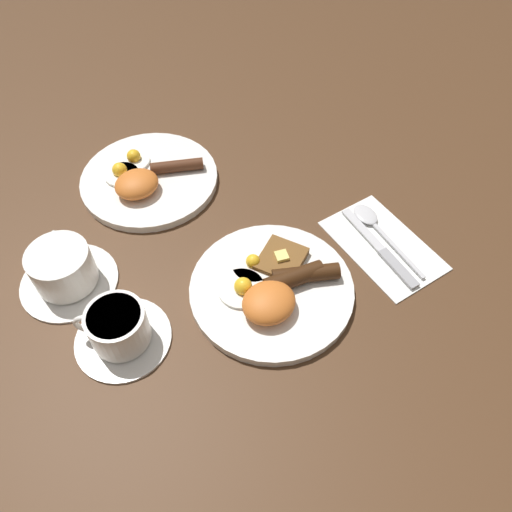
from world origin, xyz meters
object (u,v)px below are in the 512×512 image
object	(u,v)px
breakfast_plate_far	(147,179)
spoon	(372,221)
teacup_far	(64,270)
breakfast_plate_near	(273,288)
knife	(382,251)
teacup_near	(119,329)

from	to	relation	value
breakfast_plate_far	spoon	bearing A→B (deg)	-49.36
teacup_far	spoon	size ratio (longest dim) A/B	0.85
breakfast_plate_far	breakfast_plate_near	bearing A→B (deg)	-82.23
knife	breakfast_plate_far	bearing A→B (deg)	38.62
breakfast_plate_far	teacup_near	bearing A→B (deg)	-123.94
breakfast_plate_near	teacup_far	bearing A→B (deg)	141.21
teacup_far	spoon	xyz separation A→B (m)	(0.49, -0.19, -0.02)
teacup_far	knife	world-z (taller)	teacup_far
teacup_far	breakfast_plate_near	bearing A→B (deg)	-38.79
teacup_near	teacup_far	bearing A→B (deg)	99.71
breakfast_plate_far	teacup_near	world-z (taller)	teacup_near
spoon	teacup_near	bearing A→B (deg)	90.53
breakfast_plate_far	teacup_far	size ratio (longest dim) A/B	1.65
breakfast_plate_near	spoon	xyz separation A→B (m)	(0.23, 0.02, -0.01)
breakfast_plate_far	spoon	distance (m)	0.42
teacup_near	knife	size ratio (longest dim) A/B	0.74
breakfast_plate_near	teacup_near	bearing A→B (deg)	165.16
breakfast_plate_far	knife	world-z (taller)	breakfast_plate_far
breakfast_plate_near	teacup_far	distance (m)	0.33
breakfast_plate_far	knife	xyz separation A→B (m)	(0.25, -0.38, -0.01)
teacup_far	knife	size ratio (longest dim) A/B	0.81
spoon	breakfast_plate_near	bearing A→B (deg)	100.26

